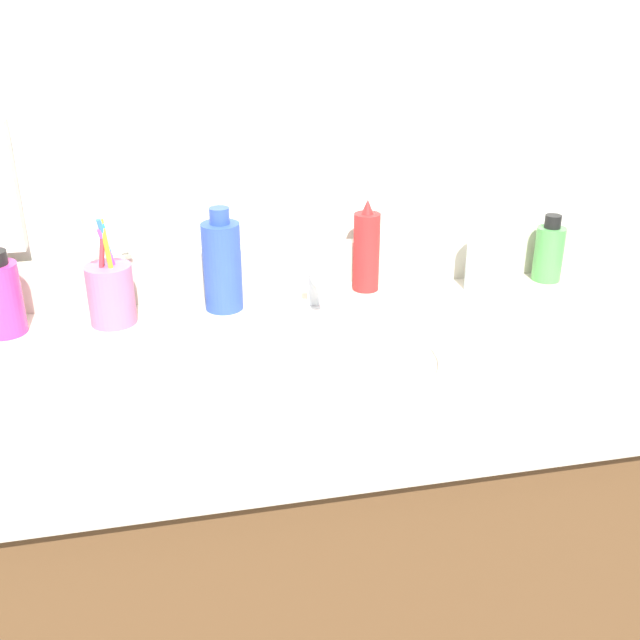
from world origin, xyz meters
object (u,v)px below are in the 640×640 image
Objects in this scene: bottle_shampoo_blue at (222,265)px; soap_bar at (174,311)px; faucet at (314,297)px; bottle_toner_green at (549,252)px; bottle_spray_red at (366,250)px; bottle_soap_pink at (0,296)px; cup_pink at (111,291)px; bottle_gel_clear at (480,262)px.

bottle_shampoo_blue is 0.12m from soap_bar.
bottle_toner_green reaches higher than faucet.
bottle_soap_pink is at bearing -174.73° from bottle_spray_red.
bottle_spray_red reaches higher than bottle_toner_green.
bottle_spray_red reaches higher than bottle_soap_pink.
cup_pink reaches higher than soap_bar.
bottle_spray_red is 0.21m from bottle_gel_clear.
soap_bar is (-0.57, -0.01, -0.04)m from bottle_gel_clear.
bottle_shampoo_blue is at bearing 178.35° from bottle_gel_clear.
bottle_shampoo_blue is (-0.63, -0.01, 0.03)m from bottle_toner_green.
bottle_gel_clear is at bearing 0.63° from cup_pink.
bottle_gel_clear is (0.85, 0.01, -0.01)m from bottle_soap_pink.
bottle_toner_green is at bearing 0.70° from bottle_shampoo_blue.
bottle_spray_red is 0.37m from soap_bar.
bottle_gel_clear is 0.67m from cup_pink.
bottle_gel_clear is at bearing 6.25° from faucet.
cup_pink reaches higher than faucet.
bottle_spray_red is at bearing 175.83° from bottle_toner_green.
bottle_gel_clear is (0.21, -0.05, -0.02)m from bottle_spray_red.
bottle_spray_red is 0.27m from bottle_shampoo_blue.
bottle_spray_red is at bearing 167.10° from bottle_gel_clear.
faucet is 1.31× the size of bottle_gel_clear.
faucet is at bearing -2.68° from bottle_soap_pink.
bottle_shampoo_blue is at bearing -179.30° from bottle_toner_green.
faucet is at bearing -144.50° from bottle_spray_red.
bottle_gel_clear reaches higher than faucet.
bottle_gel_clear is (-0.15, -0.02, -0.00)m from bottle_toner_green.
bottle_soap_pink is at bearing -178.13° from bottle_toner_green.
bottle_toner_green is 0.70× the size of bottle_shampoo_blue.
faucet is 2.50× the size of soap_bar.
bottle_spray_red is 1.44× the size of bottle_gel_clear.
bottle_soap_pink reaches higher than bottle_gel_clear.
faucet is 0.33m from bottle_gel_clear.
bottle_soap_pink is 0.28m from soap_bar.
faucet is 0.91× the size of bottle_spray_red.
bottle_spray_red is (0.12, 0.08, 0.05)m from faucet.
soap_bar is (-0.09, -0.02, -0.07)m from bottle_shampoo_blue.
bottle_toner_green is 1.00m from bottle_soap_pink.
faucet is at bearing -4.66° from cup_pink.
bottle_shampoo_blue is 0.99× the size of cup_pink.
soap_bar is at bearing -179.19° from bottle_gel_clear.
bottle_shampoo_blue is (0.37, 0.02, 0.02)m from bottle_soap_pink.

